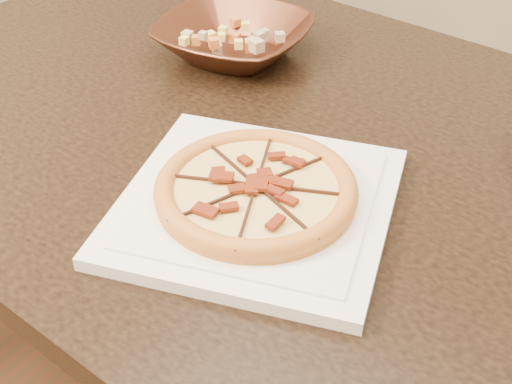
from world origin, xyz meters
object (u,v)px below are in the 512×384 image
pizza (256,190)px  bronze_bowl (234,39)px  plate (256,204)px  dining_table (272,183)px

pizza → bronze_bowl: (-0.29, 0.33, -0.00)m
plate → pizza: pizza is taller
pizza → plate: bearing=-23.0°
bronze_bowl → plate: bearing=-48.5°
dining_table → bronze_bowl: bearing=141.0°
bronze_bowl → pizza: bearing=-48.5°
plate → pizza: size_ratio=1.67×
plate → bronze_bowl: bronze_bowl is taller
dining_table → plate: size_ratio=3.49×
pizza → dining_table: bearing=119.1°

